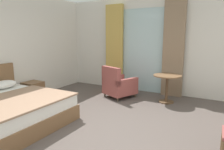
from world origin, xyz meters
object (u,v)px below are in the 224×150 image
bed (6,109)px  armchair_by_window (118,85)px  round_cafe_table (167,82)px  nightstand (33,91)px

bed → armchair_by_window: (1.13, 2.62, 0.05)m
round_cafe_table → nightstand: bearing=-155.4°
round_cafe_table → bed: bearing=-130.7°
bed → round_cafe_table: bed is taller
armchair_by_window → bed: bearing=-113.3°
bed → armchair_by_window: bearing=66.7°
nightstand → round_cafe_table: size_ratio=0.67×
bed → round_cafe_table: 3.72m
bed → armchair_by_window: size_ratio=2.22×
nightstand → round_cafe_table: (3.23, 1.48, 0.29)m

